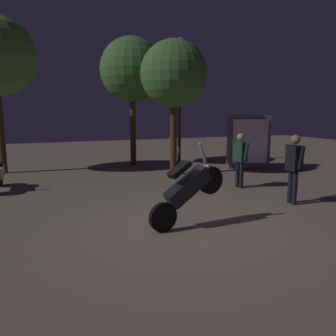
{
  "coord_description": "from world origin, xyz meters",
  "views": [
    {
      "loc": [
        -2.64,
        -5.57,
        2.2
      ],
      "look_at": [
        0.03,
        0.96,
        1.0
      ],
      "focal_mm": 35.14,
      "sensor_mm": 36.0,
      "label": 1
    }
  ],
  "objects_px": {
    "person_bystander_far": "(294,163)",
    "streetlamp_near": "(180,86)",
    "kiosk_billboard": "(248,142)",
    "motorcycle_black_foreground": "(187,189)",
    "person_rider_beside": "(240,156)"
  },
  "relations": [
    {
      "from": "person_bystander_far",
      "to": "streetlamp_near",
      "type": "distance_m",
      "value": 7.33
    },
    {
      "from": "streetlamp_near",
      "to": "kiosk_billboard",
      "type": "xyz_separation_m",
      "value": [
        1.95,
        -2.28,
        -2.25
      ]
    },
    {
      "from": "motorcycle_black_foreground",
      "to": "person_rider_beside",
      "type": "relative_size",
      "value": 1.03
    },
    {
      "from": "person_bystander_far",
      "to": "streetlamp_near",
      "type": "relative_size",
      "value": 0.32
    },
    {
      "from": "person_rider_beside",
      "to": "streetlamp_near",
      "type": "height_order",
      "value": "streetlamp_near"
    },
    {
      "from": "motorcycle_black_foreground",
      "to": "person_rider_beside",
      "type": "xyz_separation_m",
      "value": [
        2.87,
        2.45,
        0.21
      ]
    },
    {
      "from": "motorcycle_black_foreground",
      "to": "kiosk_billboard",
      "type": "bearing_deg",
      "value": 36.02
    },
    {
      "from": "motorcycle_black_foreground",
      "to": "person_bystander_far",
      "type": "relative_size",
      "value": 0.98
    },
    {
      "from": "motorcycle_black_foreground",
      "to": "person_bystander_far",
      "type": "height_order",
      "value": "person_bystander_far"
    },
    {
      "from": "motorcycle_black_foreground",
      "to": "streetlamp_near",
      "type": "height_order",
      "value": "streetlamp_near"
    },
    {
      "from": "kiosk_billboard",
      "to": "person_rider_beside",
      "type": "bearing_deg",
      "value": 71.34
    },
    {
      "from": "streetlamp_near",
      "to": "kiosk_billboard",
      "type": "distance_m",
      "value": 3.75
    },
    {
      "from": "motorcycle_black_foreground",
      "to": "kiosk_billboard",
      "type": "xyz_separation_m",
      "value": [
        5.12,
        5.18,
        0.31
      ]
    },
    {
      "from": "streetlamp_near",
      "to": "kiosk_billboard",
      "type": "height_order",
      "value": "streetlamp_near"
    },
    {
      "from": "motorcycle_black_foreground",
      "to": "person_bystander_far",
      "type": "xyz_separation_m",
      "value": [
        3.05,
        0.5,
        0.26
      ]
    }
  ]
}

